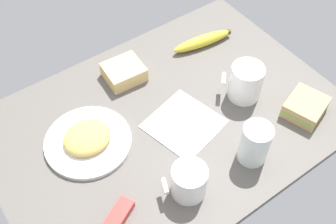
% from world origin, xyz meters
% --- Properties ---
extents(tabletop, '(0.90, 0.64, 0.02)m').
position_xyz_m(tabletop, '(0.00, 0.00, 0.01)').
color(tabletop, '#5B5651').
rests_on(tabletop, ground).
extents(plate_of_food, '(0.22, 0.22, 0.04)m').
position_xyz_m(plate_of_food, '(-0.21, 0.05, 0.03)').
color(plate_of_food, white).
rests_on(plate_of_food, tabletop).
extents(coffee_mug_black, '(0.10, 0.08, 0.09)m').
position_xyz_m(coffee_mug_black, '(-0.08, -0.20, 0.06)').
color(coffee_mug_black, white).
rests_on(coffee_mug_black, tabletop).
extents(coffee_mug_milky, '(0.10, 0.10, 0.10)m').
position_xyz_m(coffee_mug_milky, '(0.22, -0.05, 0.07)').
color(coffee_mug_milky, white).
rests_on(coffee_mug_milky, tabletop).
extents(sandwich_main, '(0.11, 0.10, 0.04)m').
position_xyz_m(sandwich_main, '(-0.01, 0.19, 0.04)').
color(sandwich_main, '#DBB77A').
rests_on(sandwich_main, tabletop).
extents(sandwich_side, '(0.13, 0.12, 0.04)m').
position_xyz_m(sandwich_side, '(0.31, -0.19, 0.04)').
color(sandwich_side, tan).
rests_on(sandwich_side, tabletop).
extents(glass_of_milk, '(0.07, 0.07, 0.11)m').
position_xyz_m(glass_of_milk, '(0.10, -0.21, 0.07)').
color(glass_of_milk, silver).
rests_on(glass_of_milk, tabletop).
extents(banana, '(0.20, 0.06, 0.04)m').
position_xyz_m(banana, '(0.25, 0.17, 0.04)').
color(banana, yellow).
rests_on(banana, tabletop).
extents(snack_bar, '(0.12, 0.08, 0.02)m').
position_xyz_m(snack_bar, '(-0.26, -0.17, 0.03)').
color(snack_bar, red).
rests_on(snack_bar, tabletop).
extents(paper_napkin, '(0.20, 0.20, 0.00)m').
position_xyz_m(paper_napkin, '(0.02, -0.04, 0.02)').
color(paper_napkin, white).
rests_on(paper_napkin, tabletop).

